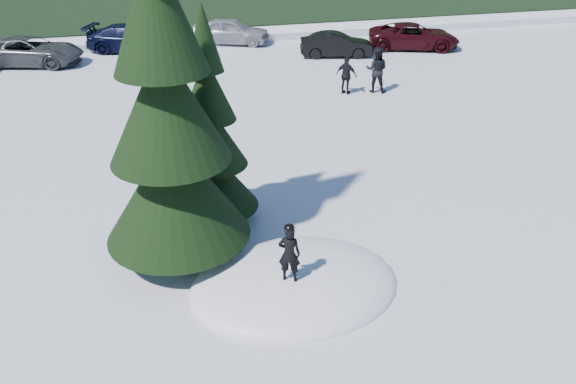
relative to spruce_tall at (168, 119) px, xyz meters
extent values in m
plane|color=white|center=(2.20, -1.80, -3.32)|extent=(200.00, 200.00, 0.00)
ellipsoid|color=white|center=(2.20, -1.80, -3.32)|extent=(4.48, 3.52, 0.96)
cylinder|color=black|center=(0.00, 0.00, -2.62)|extent=(0.38, 0.38, 1.40)
cone|color=black|center=(0.00, 0.00, -1.53)|extent=(3.20, 3.20, 2.46)
cone|color=black|center=(0.00, 0.00, 0.33)|extent=(2.54, 2.54, 2.46)
cone|color=black|center=(0.00, 0.00, 2.19)|extent=(1.88, 1.88, 2.46)
cylinder|color=black|center=(1.00, 1.40, -2.82)|extent=(0.26, 0.26, 1.00)
cone|color=black|center=(1.00, 1.40, -2.16)|extent=(2.20, 2.20, 1.52)
cone|color=black|center=(1.00, 1.40, -1.01)|extent=(1.75, 1.75, 1.52)
cone|color=black|center=(1.00, 1.40, 0.14)|extent=(1.29, 1.29, 1.52)
cone|color=black|center=(1.00, 1.40, 1.29)|extent=(0.84, 0.84, 1.52)
imported|color=black|center=(1.98, -2.16, -2.23)|extent=(0.53, 0.45, 1.22)
imported|color=black|center=(9.08, 10.16, -2.38)|extent=(1.14, 1.06, 1.88)
imported|color=black|center=(7.78, 10.22, -2.53)|extent=(0.92, 0.93, 1.58)
imported|color=#424449|center=(-5.42, 18.41, -2.64)|extent=(5.31, 3.54, 1.35)
imported|color=black|center=(-0.57, 19.80, -2.62)|extent=(5.20, 3.55, 1.40)
imported|color=#93949B|center=(4.71, 20.24, -2.61)|extent=(4.52, 3.19, 1.43)
imported|color=black|center=(9.44, 16.12, -2.71)|extent=(3.90, 2.11, 1.22)
imported|color=black|center=(14.00, 16.65, -2.65)|extent=(5.27, 3.72, 1.33)
camera|label=1|loc=(-0.43, -11.05, 4.03)|focal=35.00mm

